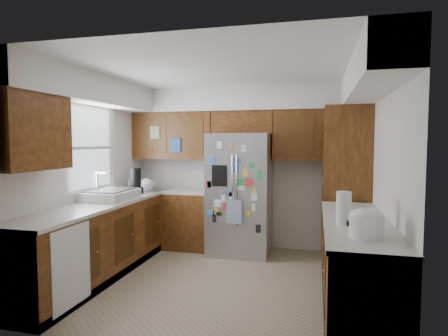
{
  "coord_description": "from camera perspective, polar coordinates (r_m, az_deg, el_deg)",
  "views": [
    {
      "loc": [
        1.11,
        -4.26,
        1.68
      ],
      "look_at": [
        -0.04,
        0.35,
        1.35
      ],
      "focal_mm": 30.0,
      "sensor_mm": 36.0,
      "label": 1
    }
  ],
  "objects": [
    {
      "name": "sink_assembly",
      "position": [
        5.12,
        -16.84,
        -3.92
      ],
      "size": [
        0.52,
        0.7,
        0.37
      ],
      "color": "silver",
      "rests_on": "left_counter_run"
    },
    {
      "name": "fridge",
      "position": [
        5.63,
        2.45,
        -3.95
      ],
      "size": [
        0.9,
        0.79,
        1.8
      ],
      "color": "#9E9FA3",
      "rests_on": "ground"
    },
    {
      "name": "left_counter_run",
      "position": [
        5.1,
        -15.77,
        -10.32
      ],
      "size": [
        1.36,
        3.2,
        0.92
      ],
      "color": "#3A1D0B",
      "rests_on": "ground"
    },
    {
      "name": "right_counter_run",
      "position": [
        4.0,
        19.44,
        -14.53
      ],
      "size": [
        0.63,
        2.25,
        0.92
      ],
      "color": "#3A1D0B",
      "rests_on": "ground"
    },
    {
      "name": "bridge_cabinet",
      "position": [
        5.8,
        2.94,
        6.93
      ],
      "size": [
        0.96,
        0.34,
        0.35
      ],
      "primitive_type": "cube",
      "color": "#3A1D0B",
      "rests_on": "fridge"
    },
    {
      "name": "rice_cooker",
      "position": [
        3.2,
        20.83,
        -7.69
      ],
      "size": [
        0.28,
        0.27,
        0.24
      ],
      "color": "white",
      "rests_on": "right_counter_run"
    },
    {
      "name": "room_shell",
      "position": [
        4.78,
        -0.78,
        5.73
      ],
      "size": [
        3.64,
        3.24,
        2.52
      ],
      "color": "silver",
      "rests_on": "ground"
    },
    {
      "name": "fridge_top_items",
      "position": [
        5.77,
        2.53,
        9.81
      ],
      "size": [
        0.77,
        0.28,
        0.24
      ],
      "color": "#253FBA",
      "rests_on": "bridge_cabinet"
    },
    {
      "name": "paper_towel",
      "position": [
        3.62,
        17.77,
        -5.82
      ],
      "size": [
        0.13,
        0.13,
        0.3
      ],
      "primitive_type": "cylinder",
      "color": "white",
      "rests_on": "right_counter_run"
    },
    {
      "name": "floor",
      "position": [
        4.71,
        -0.64,
        -16.87
      ],
      "size": [
        3.6,
        3.6,
        0.0
      ],
      "primitive_type": "plane",
      "color": "tan",
      "rests_on": "ground"
    },
    {
      "name": "pantry",
      "position": [
        5.45,
        17.99,
        -2.54
      ],
      "size": [
        0.6,
        0.9,
        2.15
      ],
      "primitive_type": "cube",
      "color": "#3A1D0B",
      "rests_on": "ground"
    },
    {
      "name": "left_counter_clutter",
      "position": [
        5.75,
        -12.76,
        -2.37
      ],
      "size": [
        0.35,
        0.79,
        0.38
      ],
      "color": "black",
      "rests_on": "left_counter_run"
    }
  ]
}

